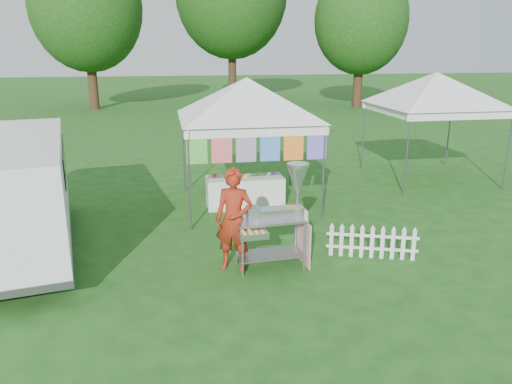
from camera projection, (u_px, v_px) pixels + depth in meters
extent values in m
plane|color=#1D4C15|center=(280.00, 264.00, 8.71)|extent=(120.00, 120.00, 0.00)
cylinder|color=#59595E|center=(190.00, 180.00, 10.13)|extent=(0.04, 0.04, 2.10)
cylinder|color=#59595E|center=(323.00, 174.00, 10.63)|extent=(0.04, 0.04, 2.10)
cylinder|color=#59595E|center=(184.00, 152.00, 12.82)|extent=(0.04, 0.04, 2.10)
cylinder|color=#59595E|center=(291.00, 148.00, 13.31)|extent=(0.04, 0.04, 2.10)
cube|color=white|center=(258.00, 132.00, 10.11)|extent=(3.00, 0.03, 0.22)
cube|color=white|center=(238.00, 114.00, 12.80)|extent=(3.00, 0.03, 0.22)
pyramid|color=white|center=(247.00, 77.00, 11.17)|extent=(4.24, 4.24, 0.90)
cylinder|color=#59595E|center=(258.00, 128.00, 10.09)|extent=(3.00, 0.03, 0.03)
cube|color=#18924A|center=(197.00, 147.00, 9.97)|extent=(0.42, 0.01, 0.70)
cube|color=#CE1996|center=(222.00, 146.00, 10.06)|extent=(0.42, 0.01, 0.70)
cube|color=#34B5C4|center=(246.00, 145.00, 10.15)|extent=(0.42, 0.01, 0.70)
cube|color=#1A30D6|center=(270.00, 144.00, 10.23)|extent=(0.42, 0.01, 0.70)
cube|color=red|center=(294.00, 144.00, 10.32)|extent=(0.42, 0.01, 0.70)
cube|color=#AF1BC0|center=(317.00, 143.00, 10.41)|extent=(0.42, 0.01, 0.70)
cylinder|color=#59595E|center=(407.00, 155.00, 12.50)|extent=(0.04, 0.04, 2.10)
cylinder|color=#59595E|center=(508.00, 151.00, 12.99)|extent=(0.04, 0.04, 2.10)
cylinder|color=#59595E|center=(363.00, 136.00, 15.18)|extent=(0.04, 0.04, 2.10)
cylinder|color=#59595E|center=(449.00, 133.00, 15.67)|extent=(0.04, 0.04, 2.10)
cube|color=white|center=(463.00, 116.00, 12.48)|extent=(3.00, 0.03, 0.22)
cube|color=white|center=(409.00, 103.00, 15.16)|extent=(3.00, 0.03, 0.22)
pyramid|color=white|center=(437.00, 72.00, 13.54)|extent=(4.24, 4.24, 0.90)
cylinder|color=#59595E|center=(463.00, 112.00, 12.46)|extent=(3.00, 0.03, 0.03)
cylinder|color=#342513|center=(92.00, 76.00, 29.78)|extent=(0.56, 0.56, 3.96)
ellipsoid|color=#31631B|center=(86.00, 7.00, 28.70)|extent=(6.40, 6.40, 7.36)
cylinder|color=#342513|center=(232.00, 65.00, 34.99)|extent=(0.56, 0.56, 4.84)
cylinder|color=#342513|center=(358.00, 79.00, 30.72)|extent=(0.56, 0.56, 3.52)
ellipsoid|color=#31631B|center=(361.00, 20.00, 29.75)|extent=(5.60, 5.60, 6.44)
cylinder|color=gray|center=(243.00, 252.00, 8.13)|extent=(0.04, 0.04, 0.88)
cylinder|color=gray|center=(304.00, 246.00, 8.38)|extent=(0.04, 0.04, 0.88)
cylinder|color=gray|center=(236.00, 241.00, 8.58)|extent=(0.04, 0.04, 0.88)
cylinder|color=gray|center=(295.00, 236.00, 8.83)|extent=(0.04, 0.04, 0.88)
cube|color=gray|center=(270.00, 254.00, 8.53)|extent=(1.14, 0.62, 0.01)
cube|color=#B7B7BC|center=(270.00, 219.00, 8.35)|extent=(1.20, 0.66, 0.04)
cube|color=#B7B7BC|center=(280.00, 212.00, 8.41)|extent=(0.84, 0.30, 0.15)
cube|color=gray|center=(253.00, 213.00, 8.30)|extent=(0.21, 0.23, 0.21)
cylinder|color=gray|center=(298.00, 192.00, 8.39)|extent=(0.05, 0.05, 0.88)
cone|color=#B7B7BC|center=(298.00, 178.00, 8.32)|extent=(0.37, 0.37, 0.39)
cylinder|color=#B7B7BC|center=(298.00, 165.00, 8.26)|extent=(0.39, 0.39, 0.06)
cube|color=#B7B7BC|center=(253.00, 235.00, 7.95)|extent=(0.48, 0.32, 0.10)
cube|color=pink|center=(303.00, 241.00, 8.61)|extent=(0.07, 0.73, 0.79)
cube|color=white|center=(306.00, 215.00, 8.19)|extent=(0.02, 0.14, 0.18)
imported|color=maroon|center=(234.00, 220.00, 8.32)|extent=(0.75, 0.63, 1.76)
cube|color=white|center=(5.00, 188.00, 8.89)|extent=(2.88, 5.31, 1.76)
cube|color=#59595E|center=(12.00, 234.00, 9.14)|extent=(2.91, 5.36, 0.12)
cube|color=white|center=(18.00, 182.00, 10.95)|extent=(2.01, 1.03, 0.91)
cube|color=black|center=(64.00, 159.00, 9.68)|extent=(0.51, 2.72, 0.55)
cube|color=black|center=(15.00, 145.00, 11.07)|extent=(1.69, 0.34, 0.55)
cylinder|color=black|center=(64.00, 262.00, 7.99)|extent=(0.34, 0.71, 0.68)
cylinder|color=black|center=(63.00, 205.00, 10.88)|extent=(0.34, 0.71, 0.68)
cube|color=white|center=(331.00, 241.00, 9.02)|extent=(0.07, 0.04, 0.56)
cube|color=white|center=(341.00, 241.00, 8.99)|extent=(0.07, 0.04, 0.56)
cube|color=white|center=(351.00, 242.00, 8.96)|extent=(0.07, 0.04, 0.56)
cube|color=white|center=(362.00, 243.00, 8.94)|extent=(0.07, 0.04, 0.56)
cube|color=white|center=(372.00, 243.00, 8.91)|extent=(0.07, 0.04, 0.56)
cube|color=white|center=(382.00, 244.00, 8.88)|extent=(0.07, 0.04, 0.56)
cube|color=white|center=(393.00, 244.00, 8.85)|extent=(0.07, 0.04, 0.56)
cube|color=white|center=(403.00, 245.00, 8.83)|extent=(0.07, 0.04, 0.56)
cube|color=white|center=(414.00, 246.00, 8.80)|extent=(0.07, 0.04, 0.56)
cube|color=white|center=(372.00, 248.00, 8.94)|extent=(1.54, 0.56, 0.05)
cube|color=white|center=(372.00, 236.00, 8.87)|extent=(1.54, 0.56, 0.05)
cube|color=white|center=(245.00, 192.00, 11.82)|extent=(1.80, 0.70, 0.71)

